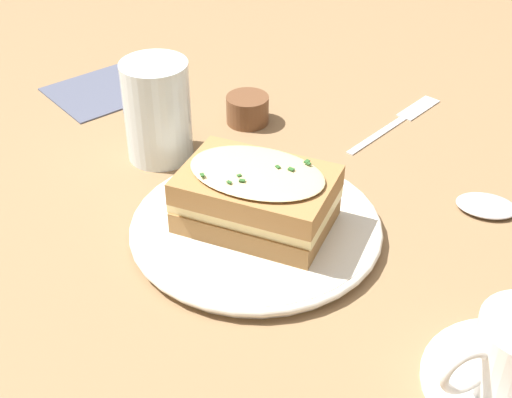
{
  "coord_description": "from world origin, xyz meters",
  "views": [
    {
      "loc": [
        0.35,
        0.46,
        0.45
      ],
      "look_at": [
        0.01,
        0.01,
        0.04
      ],
      "focal_mm": 50.0,
      "sensor_mm": 36.0,
      "label": 1
    }
  ],
  "objects_px": {
    "water_glass": "(157,111)",
    "condiment_pot": "(248,109)",
    "spoon": "(496,208)",
    "sandwich": "(256,197)",
    "fork": "(404,117)",
    "napkin": "(108,89)",
    "dinner_plate": "(256,227)"
  },
  "relations": [
    {
      "from": "water_glass",
      "to": "condiment_pot",
      "type": "xyz_separation_m",
      "value": [
        -0.13,
        -0.0,
        -0.04
      ]
    },
    {
      "from": "spoon",
      "to": "sandwich",
      "type": "bearing_deg",
      "value": 116.79
    },
    {
      "from": "condiment_pot",
      "to": "spoon",
      "type": "bearing_deg",
      "value": 107.96
    },
    {
      "from": "water_glass",
      "to": "fork",
      "type": "distance_m",
      "value": 0.32
    },
    {
      "from": "sandwich",
      "to": "water_glass",
      "type": "distance_m",
      "value": 0.19
    },
    {
      "from": "fork",
      "to": "spoon",
      "type": "distance_m",
      "value": 0.21
    },
    {
      "from": "spoon",
      "to": "water_glass",
      "type": "bearing_deg",
      "value": 90.44
    },
    {
      "from": "water_glass",
      "to": "napkin",
      "type": "distance_m",
      "value": 0.2
    },
    {
      "from": "water_glass",
      "to": "napkin",
      "type": "relative_size",
      "value": 0.79
    },
    {
      "from": "dinner_plate",
      "to": "spoon",
      "type": "height_order",
      "value": "dinner_plate"
    },
    {
      "from": "sandwich",
      "to": "spoon",
      "type": "xyz_separation_m",
      "value": [
        -0.23,
        0.12,
        -0.04
      ]
    },
    {
      "from": "napkin",
      "to": "condiment_pot",
      "type": "xyz_separation_m",
      "value": [
        -0.1,
        0.18,
        0.02
      ]
    },
    {
      "from": "sandwich",
      "to": "napkin",
      "type": "bearing_deg",
      "value": -93.7
    },
    {
      "from": "water_glass",
      "to": "napkin",
      "type": "height_order",
      "value": "water_glass"
    },
    {
      "from": "sandwich",
      "to": "napkin",
      "type": "xyz_separation_m",
      "value": [
        -0.02,
        -0.38,
        -0.05
      ]
    },
    {
      "from": "sandwich",
      "to": "condiment_pot",
      "type": "distance_m",
      "value": 0.23
    },
    {
      "from": "dinner_plate",
      "to": "fork",
      "type": "height_order",
      "value": "dinner_plate"
    },
    {
      "from": "dinner_plate",
      "to": "fork",
      "type": "relative_size",
      "value": 1.35
    },
    {
      "from": "dinner_plate",
      "to": "spoon",
      "type": "distance_m",
      "value": 0.25
    },
    {
      "from": "condiment_pot",
      "to": "fork",
      "type": "bearing_deg",
      "value": 146.22
    },
    {
      "from": "dinner_plate",
      "to": "water_glass",
      "type": "height_order",
      "value": "water_glass"
    },
    {
      "from": "sandwich",
      "to": "spoon",
      "type": "height_order",
      "value": "sandwich"
    },
    {
      "from": "sandwich",
      "to": "spoon",
      "type": "distance_m",
      "value": 0.26
    },
    {
      "from": "sandwich",
      "to": "water_glass",
      "type": "bearing_deg",
      "value": -89.91
    },
    {
      "from": "fork",
      "to": "spoon",
      "type": "height_order",
      "value": "spoon"
    },
    {
      "from": "sandwich",
      "to": "condiment_pot",
      "type": "relative_size",
      "value": 3.34
    },
    {
      "from": "fork",
      "to": "napkin",
      "type": "height_order",
      "value": "same"
    },
    {
      "from": "sandwich",
      "to": "water_glass",
      "type": "xyz_separation_m",
      "value": [
        0.0,
        -0.19,
        0.01
      ]
    },
    {
      "from": "sandwich",
      "to": "fork",
      "type": "bearing_deg",
      "value": -164.42
    },
    {
      "from": "fork",
      "to": "napkin",
      "type": "distance_m",
      "value": 0.4
    },
    {
      "from": "napkin",
      "to": "condiment_pot",
      "type": "height_order",
      "value": "condiment_pot"
    },
    {
      "from": "sandwich",
      "to": "fork",
      "type": "xyz_separation_m",
      "value": [
        -0.29,
        -0.08,
        -0.05
      ]
    }
  ]
}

